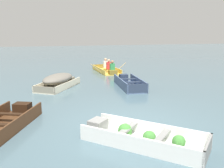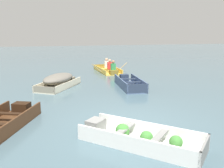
{
  "view_description": "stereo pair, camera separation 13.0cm",
  "coord_description": "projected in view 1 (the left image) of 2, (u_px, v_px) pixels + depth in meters",
  "views": [
    {
      "loc": [
        -2.29,
        -6.38,
        2.55
      ],
      "look_at": [
        0.53,
        3.7,
        0.35
      ],
      "focal_mm": 40.0,
      "sensor_mm": 36.0,
      "label": 1
    },
    {
      "loc": [
        -2.16,
        -6.42,
        2.55
      ],
      "look_at": [
        0.53,
        3.7,
        0.35
      ],
      "focal_mm": 40.0,
      "sensor_mm": 36.0,
      "label": 2
    }
  ],
  "objects": [
    {
      "name": "dinghy_white_foreground",
      "position": [
        140.0,
        137.0,
        5.8
      ],
      "size": [
        2.73,
        2.72,
        0.39
      ],
      "color": "white",
      "rests_on": "ground"
    },
    {
      "name": "rowboat_yellow_with_crew",
      "position": [
        107.0,
        69.0,
        15.93
      ],
      "size": [
        2.33,
        3.08,
        0.88
      ],
      "color": "#E5BC47",
      "rests_on": "ground"
    },
    {
      "name": "skiff_cream_far_moored",
      "position": [
        58.0,
        80.0,
        11.54
      ],
      "size": [
        2.27,
        2.73,
        0.64
      ],
      "color": "beige",
      "rests_on": "ground"
    },
    {
      "name": "skiff_dark_varnish_mid_moored",
      "position": [
        5.0,
        122.0,
        6.78
      ],
      "size": [
        2.05,
        2.91,
        0.38
      ],
      "color": "#4C2D19",
      "rests_on": "ground"
    },
    {
      "name": "ground_plane",
      "position": [
        129.0,
        123.0,
        7.15
      ],
      "size": [
        80.0,
        80.0,
        0.0
      ],
      "primitive_type": "plane",
      "color": "#47606B"
    },
    {
      "name": "skiff_slate_blue_near_moored",
      "position": [
        129.0,
        83.0,
        11.8
      ],
      "size": [
        1.12,
        2.73,
        0.42
      ],
      "color": "#475B7F",
      "rests_on": "ground"
    }
  ]
}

